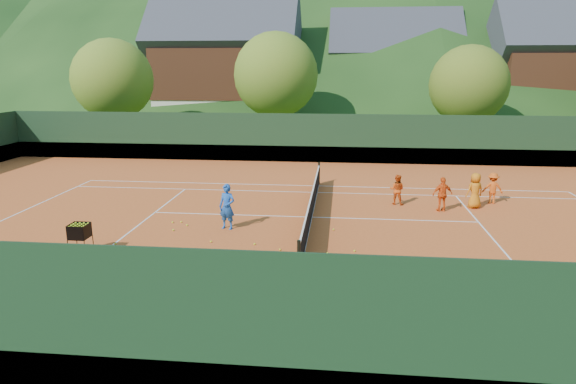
# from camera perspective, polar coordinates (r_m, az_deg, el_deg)

# --- Properties ---
(ground) EXTENTS (400.00, 400.00, 0.00)m
(ground) POSITION_cam_1_polar(r_m,az_deg,el_deg) (20.32, 2.63, -2.86)
(ground) COLOR #2E4C17
(ground) RESTS_ON ground
(clay_court) EXTENTS (40.00, 24.00, 0.02)m
(clay_court) POSITION_cam_1_polar(r_m,az_deg,el_deg) (20.31, 2.63, -2.83)
(clay_court) COLOR #C0501F
(clay_court) RESTS_ON ground
(coach) EXTENTS (0.69, 0.54, 1.67)m
(coach) POSITION_cam_1_polar(r_m,az_deg,el_deg) (18.77, -6.79, -1.64)
(coach) COLOR #1B53B3
(coach) RESTS_ON clay_court
(student_a) EXTENTS (0.75, 0.65, 1.31)m
(student_a) POSITION_cam_1_polar(r_m,az_deg,el_deg) (22.51, 12.01, 0.27)
(student_a) COLOR #D94D13
(student_a) RESTS_ON clay_court
(student_b) EXTENTS (0.90, 0.53, 1.43)m
(student_b) POSITION_cam_1_polar(r_m,az_deg,el_deg) (21.87, 16.79, -0.24)
(student_b) COLOR #EA5314
(student_b) RESTS_ON clay_court
(student_c) EXTENTS (0.86, 0.71, 1.50)m
(student_c) POSITION_cam_1_polar(r_m,az_deg,el_deg) (22.79, 20.06, 0.15)
(student_c) COLOR orange
(student_c) RESTS_ON clay_court
(student_d) EXTENTS (0.90, 0.56, 1.35)m
(student_d) POSITION_cam_1_polar(r_m,az_deg,el_deg) (23.89, 21.78, 0.41)
(student_d) COLOR #E45614
(student_d) RESTS_ON clay_court
(tennis_ball_0) EXTENTS (0.07, 0.07, 0.07)m
(tennis_ball_0) POSITION_cam_1_polar(r_m,az_deg,el_deg) (15.37, -1.04, -8.22)
(tennis_ball_0) COLOR #D5EA27
(tennis_ball_0) RESTS_ON clay_court
(tennis_ball_1) EXTENTS (0.07, 0.07, 0.07)m
(tennis_ball_1) POSITION_cam_1_polar(r_m,az_deg,el_deg) (13.44, -12.97, -11.96)
(tennis_ball_1) COLOR #D5EA27
(tennis_ball_1) RESTS_ON clay_court
(tennis_ball_2) EXTENTS (0.07, 0.07, 0.07)m
(tennis_ball_2) POSITION_cam_1_polar(r_m,az_deg,el_deg) (16.75, -15.05, -6.83)
(tennis_ball_2) COLOR #D5EA27
(tennis_ball_2) RESTS_ON clay_court
(tennis_ball_3) EXTENTS (0.07, 0.07, 0.07)m
(tennis_ball_3) POSITION_cam_1_polar(r_m,az_deg,el_deg) (13.67, 23.29, -12.33)
(tennis_ball_3) COLOR #D5EA27
(tennis_ball_3) RESTS_ON clay_court
(tennis_ball_4) EXTENTS (0.07, 0.07, 0.07)m
(tennis_ball_4) POSITION_cam_1_polar(r_m,az_deg,el_deg) (12.73, 20.41, -14.04)
(tennis_ball_4) COLOR #D5EA27
(tennis_ball_4) RESTS_ON clay_court
(tennis_ball_5) EXTENTS (0.07, 0.07, 0.07)m
(tennis_ball_5) POSITION_cam_1_polar(r_m,az_deg,el_deg) (12.42, 26.50, -15.41)
(tennis_ball_5) COLOR #D5EA27
(tennis_ball_5) RESTS_ON clay_court
(tennis_ball_6) EXTENTS (0.07, 0.07, 0.07)m
(tennis_ball_6) POSITION_cam_1_polar(r_m,az_deg,el_deg) (19.54, -11.15, -3.63)
(tennis_ball_6) COLOR #D5EA27
(tennis_ball_6) RESTS_ON clay_court
(tennis_ball_7) EXTENTS (0.07, 0.07, 0.07)m
(tennis_ball_7) POSITION_cam_1_polar(r_m,az_deg,el_deg) (13.72, -21.45, -12.06)
(tennis_ball_7) COLOR #D5EA27
(tennis_ball_7) RESTS_ON clay_court
(tennis_ball_8) EXTENTS (0.07, 0.07, 0.07)m
(tennis_ball_8) POSITION_cam_1_polar(r_m,az_deg,el_deg) (17.80, -25.16, -6.46)
(tennis_ball_8) COLOR #D5EA27
(tennis_ball_8) RESTS_ON clay_court
(tennis_ball_9) EXTENTS (0.07, 0.07, 0.07)m
(tennis_ball_9) POSITION_cam_1_polar(r_m,az_deg,el_deg) (13.78, 0.34, -10.92)
(tennis_ball_9) COLOR #D5EA27
(tennis_ball_9) RESTS_ON clay_court
(tennis_ball_10) EXTENTS (0.07, 0.07, 0.07)m
(tennis_ball_10) POSITION_cam_1_polar(r_m,az_deg,el_deg) (13.32, 16.20, -12.42)
(tennis_ball_10) COLOR #D5EA27
(tennis_ball_10) RESTS_ON clay_court
(tennis_ball_11) EXTENTS (0.07, 0.07, 0.07)m
(tennis_ball_11) POSITION_cam_1_polar(r_m,az_deg,el_deg) (13.53, -8.46, -11.57)
(tennis_ball_11) COLOR #D5EA27
(tennis_ball_11) RESTS_ON clay_court
(tennis_ball_12) EXTENTS (0.07, 0.07, 0.07)m
(tennis_ball_12) POSITION_cam_1_polar(r_m,az_deg,el_deg) (12.87, 14.59, -13.27)
(tennis_ball_12) COLOR #D5EA27
(tennis_ball_12) RESTS_ON clay_court
(tennis_ball_14) EXTENTS (0.07, 0.07, 0.07)m
(tennis_ball_14) POSITION_cam_1_polar(r_m,az_deg,el_deg) (17.22, -3.74, -5.78)
(tennis_ball_14) COLOR #D5EA27
(tennis_ball_14) RESTS_ON clay_court
(tennis_ball_15) EXTENTS (0.07, 0.07, 0.07)m
(tennis_ball_15) POSITION_cam_1_polar(r_m,az_deg,el_deg) (16.86, -12.47, -6.53)
(tennis_ball_15) COLOR #D5EA27
(tennis_ball_15) RESTS_ON clay_court
(tennis_ball_16) EXTENTS (0.07, 0.07, 0.07)m
(tennis_ball_16) POSITION_cam_1_polar(r_m,az_deg,el_deg) (17.61, -8.55, -5.46)
(tennis_ball_16) COLOR #D5EA27
(tennis_ball_16) RESTS_ON clay_court
(tennis_ball_17) EXTENTS (0.07, 0.07, 0.07)m
(tennis_ball_17) POSITION_cam_1_polar(r_m,az_deg,el_deg) (16.69, -0.89, -6.41)
(tennis_ball_17) COLOR #D5EA27
(tennis_ball_17) RESTS_ON clay_court
(tennis_ball_18) EXTENTS (0.07, 0.07, 0.07)m
(tennis_ball_18) POSITION_cam_1_polar(r_m,az_deg,el_deg) (16.42, 4.40, -6.80)
(tennis_ball_18) COLOR #D5EA27
(tennis_ball_18) RESTS_ON clay_court
(tennis_ball_19) EXTENTS (0.07, 0.07, 0.07)m
(tennis_ball_19) POSITION_cam_1_polar(r_m,az_deg,el_deg) (12.30, 11.24, -14.42)
(tennis_ball_19) COLOR #D5EA27
(tennis_ball_19) RESTS_ON clay_court
(tennis_ball_20) EXTENTS (0.07, 0.07, 0.07)m
(tennis_ball_20) POSITION_cam_1_polar(r_m,az_deg,el_deg) (17.72, -17.60, -5.86)
(tennis_ball_20) COLOR #D5EA27
(tennis_ball_20) RESTS_ON clay_court
(tennis_ball_21) EXTENTS (0.07, 0.07, 0.07)m
(tennis_ball_21) POSITION_cam_1_polar(r_m,az_deg,el_deg) (16.58, -8.80, -6.72)
(tennis_ball_21) COLOR #D5EA27
(tennis_ball_21) RESTS_ON clay_court
(tennis_ball_22) EXTENTS (0.07, 0.07, 0.07)m
(tennis_ball_22) POSITION_cam_1_polar(r_m,az_deg,el_deg) (20.01, -12.71, -3.30)
(tennis_ball_22) COLOR #D5EA27
(tennis_ball_22) RESTS_ON clay_court
(tennis_ball_23) EXTENTS (0.07, 0.07, 0.07)m
(tennis_ball_23) POSITION_cam_1_polar(r_m,az_deg,el_deg) (20.00, -11.78, -3.26)
(tennis_ball_23) COLOR #D5EA27
(tennis_ball_23) RESTS_ON clay_court
(tennis_ball_24) EXTENTS (0.07, 0.07, 0.07)m
(tennis_ball_24) POSITION_cam_1_polar(r_m,az_deg,el_deg) (14.39, -25.99, -11.29)
(tennis_ball_24) COLOR #D5EA27
(tennis_ball_24) RESTS_ON clay_court
(tennis_ball_25) EXTENTS (0.07, 0.07, 0.07)m
(tennis_ball_25) POSITION_cam_1_polar(r_m,az_deg,el_deg) (18.74, 5.08, -4.17)
(tennis_ball_25) COLOR #D5EA27
(tennis_ball_25) RESTS_ON clay_court
(tennis_ball_26) EXTENTS (0.07, 0.07, 0.07)m
(tennis_ball_26) POSITION_cam_1_polar(r_m,az_deg,el_deg) (16.71, 7.40, -6.50)
(tennis_ball_26) COLOR #D5EA27
(tennis_ball_26) RESTS_ON clay_court
(tennis_ball_27) EXTENTS (0.07, 0.07, 0.07)m
(tennis_ball_27) POSITION_cam_1_polar(r_m,az_deg,el_deg) (15.78, -5.81, -7.70)
(tennis_ball_27) COLOR #D5EA27
(tennis_ball_27) RESTS_ON clay_court
(tennis_ball_28) EXTENTS (0.07, 0.07, 0.07)m
(tennis_ball_28) POSITION_cam_1_polar(r_m,az_deg,el_deg) (18.17, -18.63, -5.45)
(tennis_ball_28) COLOR #D5EA27
(tennis_ball_28) RESTS_ON clay_court
(tennis_ball_29) EXTENTS (0.07, 0.07, 0.07)m
(tennis_ball_29) POSITION_cam_1_polar(r_m,az_deg,el_deg) (19.07, -12.62, -4.14)
(tennis_ball_29) COLOR #D5EA27
(tennis_ball_29) RESTS_ON clay_court
(court_lines) EXTENTS (23.83, 11.03, 0.00)m
(court_lines) POSITION_cam_1_polar(r_m,az_deg,el_deg) (20.31, 2.63, -2.80)
(court_lines) COLOR silver
(court_lines) RESTS_ON clay_court
(tennis_net) EXTENTS (0.10, 12.07, 1.10)m
(tennis_net) POSITION_cam_1_polar(r_m,az_deg,el_deg) (20.17, 2.65, -1.45)
(tennis_net) COLOR black
(tennis_net) RESTS_ON clay_court
(perimeter_fence) EXTENTS (40.40, 24.24, 3.00)m
(perimeter_fence) POSITION_cam_1_polar(r_m,az_deg,el_deg) (19.99, 2.67, 0.62)
(perimeter_fence) COLOR black
(perimeter_fence) RESTS_ON clay_court
(ball_hopper) EXTENTS (0.57, 0.57, 1.00)m
(ball_hopper) POSITION_cam_1_polar(r_m,az_deg,el_deg) (17.42, -22.17, -4.11)
(ball_hopper) COLOR black
(ball_hopper) RESTS_ON clay_court
(chalet_left) EXTENTS (13.80, 9.93, 12.92)m
(chalet_left) POSITION_cam_1_polar(r_m,az_deg,el_deg) (50.67, -6.81, 13.49)
(chalet_left) COLOR beige
(chalet_left) RESTS_ON ground
(chalet_mid) EXTENTS (12.65, 8.82, 11.45)m
(chalet_mid) POSITION_cam_1_polar(r_m,az_deg,el_deg) (53.66, 11.55, 12.62)
(chalet_mid) COLOR beige
(chalet_mid) RESTS_ON ground
(chalet_right) EXTENTS (11.50, 8.82, 11.91)m
(chalet_right) POSITION_cam_1_polar(r_m,az_deg,el_deg) (52.92, 27.57, 11.65)
(chalet_right) COLOR beige
(chalet_right) RESTS_ON ground
(tree_a) EXTENTS (6.00, 6.00, 7.88)m
(tree_a) POSITION_cam_1_polar(r_m,az_deg,el_deg) (41.18, -18.93, 11.74)
(tree_a) COLOR #3D2818
(tree_a) RESTS_ON ground
(tree_b) EXTENTS (6.40, 6.40, 8.40)m
(tree_b) POSITION_cam_1_polar(r_m,az_deg,el_deg) (39.77, -1.38, 12.88)
(tree_b) COLOR #3C2518
(tree_b) RESTS_ON ground
(tree_c) EXTENTS (5.60, 5.60, 7.35)m
(tree_c) POSITION_cam_1_polar(r_m,az_deg,el_deg) (39.47, 19.43, 11.17)
(tree_c) COLOR #41271A
(tree_c) RESTS_ON ground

